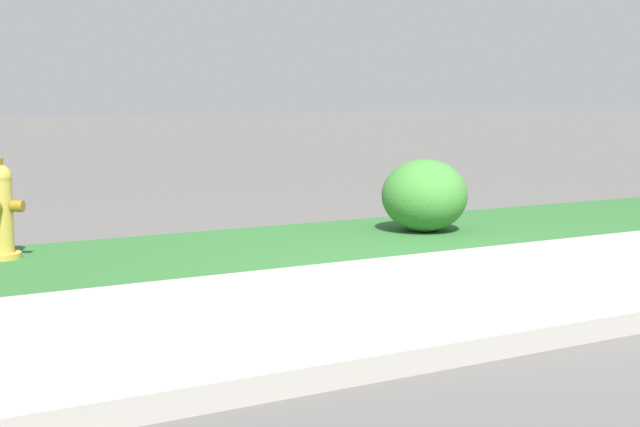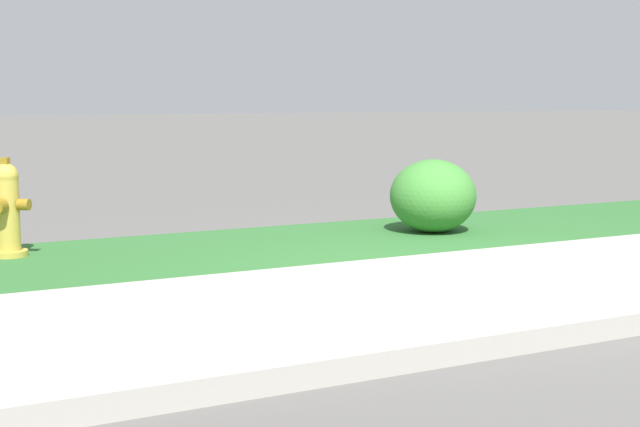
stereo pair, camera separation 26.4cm
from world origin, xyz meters
name	(u,v)px [view 2 (the right image)]	position (x,y,z in m)	size (l,w,h in m)	color
ground_plane	(507,285)	(0.00, 0.00, 0.00)	(120.00, 120.00, 0.00)	#5B5956
sidewalk_pavement	(507,284)	(0.00, 0.00, 0.01)	(18.00, 2.34, 0.01)	#ADA89E
grass_verge	(350,238)	(0.00, 2.16, 0.00)	(18.00, 1.98, 0.01)	#2D662D
fire_hydrant_near_corner	(7,209)	(-2.80, 2.58, 0.37)	(0.35, 0.33, 0.77)	gold
shrub_bush_far_verge	(433,196)	(0.86, 2.16, 0.34)	(0.79, 0.79, 0.67)	#3D7F33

